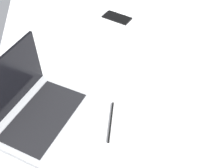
% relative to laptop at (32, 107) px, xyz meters
% --- Properties ---
extents(bed_mattress, '(1.80, 1.40, 0.18)m').
position_rel_laptop_xyz_m(bed_mattress, '(0.04, -0.52, -0.13)').
color(bed_mattress, white).
rests_on(bed_mattress, ground).
extents(laptop, '(0.40, 0.37, 0.23)m').
position_rel_laptop_xyz_m(laptop, '(0.00, 0.00, 0.00)').
color(laptop, '#B7BABC').
rests_on(laptop, bed_mattress).
extents(cell_phone, '(0.14, 0.15, 0.01)m').
position_rel_laptop_xyz_m(cell_phone, '(0.57, -0.38, -0.04)').
color(cell_phone, black).
rests_on(cell_phone, bed_mattress).
extents(charger_cable, '(0.17, 0.04, 0.01)m').
position_rel_laptop_xyz_m(charger_cable, '(-0.06, -0.27, -0.04)').
color(charger_cable, black).
rests_on(charger_cable, bed_mattress).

